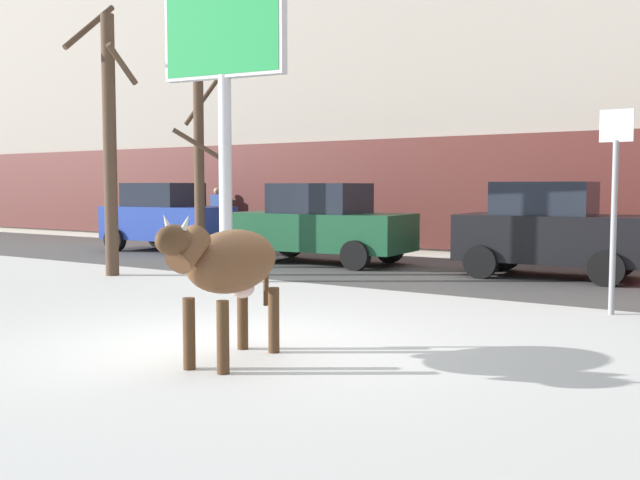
# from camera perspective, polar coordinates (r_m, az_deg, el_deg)

# --- Properties ---
(ground_plane) EXTENTS (120.00, 120.00, 0.00)m
(ground_plane) POSITION_cam_1_polar(r_m,az_deg,el_deg) (8.26, -7.67, -8.23)
(ground_plane) COLOR silver
(road_strip) EXTENTS (60.00, 5.60, 0.01)m
(road_strip) POSITION_cam_1_polar(r_m,az_deg,el_deg) (14.84, 12.30, -2.72)
(road_strip) COLOR #514F4C
(road_strip) RESTS_ON ground
(building_facade) EXTENTS (44.00, 6.10, 13.00)m
(building_facade) POSITION_cam_1_polar(r_m,az_deg,el_deg) (21.10, 18.94, 16.90)
(building_facade) COLOR #A39989
(building_facade) RESTS_ON ground
(cow_brown) EXTENTS (0.79, 1.93, 1.54)m
(cow_brown) POSITION_cam_1_polar(r_m,az_deg,el_deg) (7.37, -7.12, -1.92)
(cow_brown) COLOR brown
(cow_brown) RESTS_ON ground
(billboard) EXTENTS (2.53, 0.51, 5.56)m
(billboard) POSITION_cam_1_polar(r_m,az_deg,el_deg) (13.81, -7.54, 14.79)
(billboard) COLOR silver
(billboard) RESTS_ON ground
(car_blue_hatchback) EXTENTS (3.61, 2.11, 1.86)m
(car_blue_hatchback) POSITION_cam_1_polar(r_m,az_deg,el_deg) (20.43, -11.91, 1.77)
(car_blue_hatchback) COLOR #233D9E
(car_blue_hatchback) RESTS_ON ground
(car_darkgreen_sedan) EXTENTS (4.31, 2.20, 1.84)m
(car_darkgreen_sedan) POSITION_cam_1_polar(r_m,az_deg,el_deg) (16.73, -0.01, 1.26)
(car_darkgreen_sedan) COLOR #194C2D
(car_darkgreen_sedan) RESTS_ON ground
(car_black_hatchback) EXTENTS (3.61, 2.11, 1.86)m
(car_black_hatchback) POSITION_cam_1_polar(r_m,az_deg,el_deg) (14.84, 17.54, 0.76)
(car_black_hatchback) COLOR black
(car_black_hatchback) RESTS_ON ground
(pedestrian_near_billboard) EXTENTS (0.36, 0.24, 1.73)m
(pedestrian_near_billboard) POSITION_cam_1_polar(r_m,az_deg,el_deg) (21.98, -8.03, 1.86)
(pedestrian_near_billboard) COLOR #282833
(pedestrian_near_billboard) RESTS_ON ground
(bare_tree_left_lot) EXTENTS (1.12, 1.22, 5.48)m
(bare_tree_left_lot) POSITION_cam_1_polar(r_m,az_deg,el_deg) (15.07, -16.17, 7.74)
(bare_tree_left_lot) COLOR #4C3828
(bare_tree_left_lot) RESTS_ON ground
(bare_tree_right_lot) EXTENTS (1.42, 1.42, 4.34)m
(bare_tree_right_lot) POSITION_cam_1_polar(r_m,az_deg,el_deg) (16.05, -9.40, 5.73)
(bare_tree_right_lot) COLOR #4C3828
(bare_tree_right_lot) RESTS_ON ground
(street_sign) EXTENTS (0.44, 0.08, 2.82)m
(street_sign) POSITION_cam_1_polar(r_m,az_deg,el_deg) (10.80, 22.05, 3.35)
(street_sign) COLOR gray
(street_sign) RESTS_ON ground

